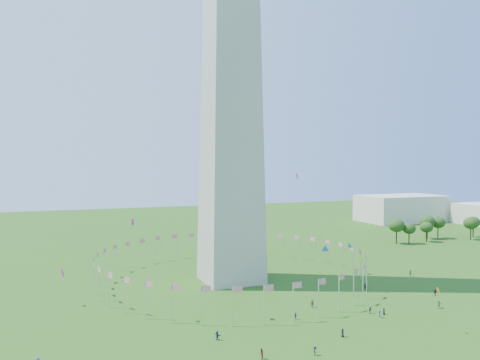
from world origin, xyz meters
The scene contains 7 objects.
ground centered at (0.00, 0.00, 0.00)m, with size 600.00×600.00×0.00m, color #214B11.
washington_monument centered at (0.00, 50.00, 84.50)m, with size 16.80×16.80×169.00m, color #B3AD9F, non-canonical shape.
flag_ring centered at (0.00, 50.00, 4.50)m, with size 80.24×80.24×9.00m.
gov_building_east_a centered at (150.00, 150.00, 8.00)m, with size 50.00×30.00×16.00m, color beige.
crowd centered at (13.84, 5.96, 0.90)m, with size 108.48×58.12×2.01m.
kites_aloft centered at (6.52, 20.69, 18.77)m, with size 102.05×74.29×37.09m.
tree_line_east centered at (114.56, 85.42, 5.12)m, with size 53.82×16.32×10.97m.
Camera 1 is at (-49.37, -82.33, 35.68)m, focal length 35.00 mm.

